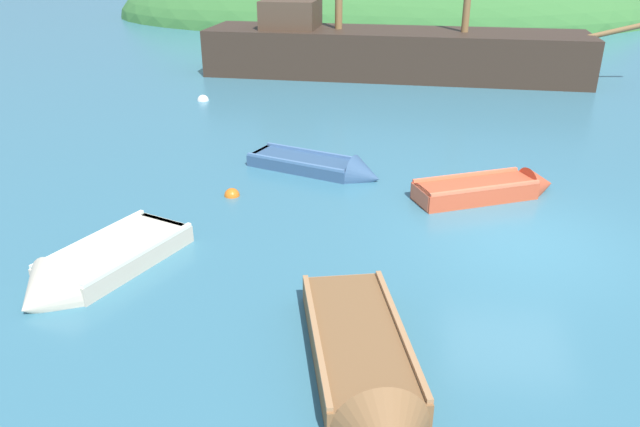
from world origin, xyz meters
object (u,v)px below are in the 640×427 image
Objects in this scene: rowboat_outer_left at (492,191)px; rowboat_portside at (366,376)px; buoy_white at (203,101)px; sailing_ship at (389,59)px; buoy_orange at (232,196)px; rowboat_outer_right at (324,169)px; rowboat_far at (91,272)px.

rowboat_portside reaches higher than rowboat_outer_left.
rowboat_portside is 15.58m from buoy_white.
buoy_orange is (-3.14, -13.29, -0.69)m from sailing_ship.
rowboat_portside is 7.76m from rowboat_outer_right.
buoy_white is at bearing -149.76° from rowboat_far.
rowboat_outer_right is 2.53m from buoy_orange.
rowboat_far is at bearing -100.57° from rowboat_outer_right.
buoy_white is at bearing 148.13° from rowboat_outer_right.
buoy_orange is 8.86m from buoy_white.
rowboat_far reaches higher than rowboat_outer_left.
rowboat_outer_left is at bearing 145.99° from rowboat_portside.
buoy_white is at bearing -138.60° from sailing_ship.
sailing_ship is 5.19× the size of rowboat_far.
rowboat_outer_left is at bearing 6.99° from buoy_orange.
rowboat_outer_left is 4.01m from rowboat_outer_right.
rowboat_portside reaches higher than rowboat_outer_right.
rowboat_outer_left is 0.96× the size of rowboat_outer_right.
rowboat_far reaches higher than buoy_orange.
rowboat_far is 6.40m from rowboat_outer_right.
buoy_orange is at bearing -164.53° from rowboat_portside.
rowboat_outer_left reaches higher than buoy_white.
rowboat_outer_left is at bearing 5.43° from rowboat_outer_right.
rowboat_outer_right is at bearing 176.98° from rowboat_portside.
rowboat_far is 10.02× the size of buoy_orange.
sailing_ship is at bearing 103.90° from rowboat_outer_right.
rowboat_far is at bearing -172.60° from rowboat_outer_left.
rowboat_outer_right is at bearing 43.08° from buoy_orange.
sailing_ship is 4.57× the size of rowboat_portside.
buoy_orange is at bearing -68.67° from buoy_white.
rowboat_far is at bearing -127.99° from rowboat_portside.
rowboat_outer_right is (3.28, 5.50, -0.02)m from rowboat_far.
rowboat_portside is at bearing -65.17° from buoy_white.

